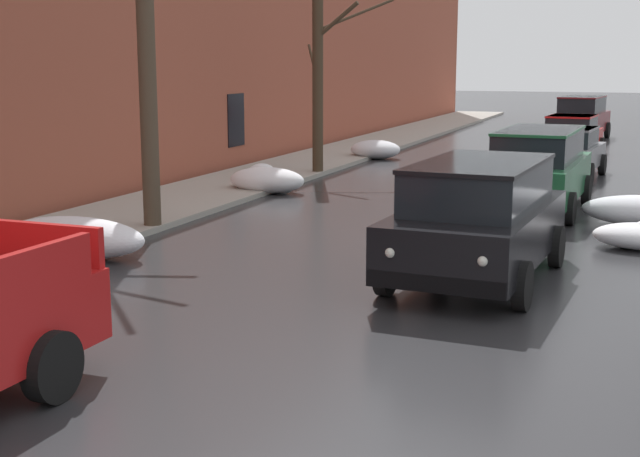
{
  "coord_description": "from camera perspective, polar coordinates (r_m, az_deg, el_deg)",
  "views": [
    {
      "loc": [
        4.51,
        1.78,
        3.29
      ],
      "look_at": [
        0.87,
        11.4,
        1.34
      ],
      "focal_mm": 49.63,
      "sensor_mm": 36.0,
      "label": 1
    }
  ],
  "objects": [
    {
      "name": "left_sidewalk_slab",
      "position": [
        19.52,
        -11.71,
        1.02
      ],
      "size": [
        2.9,
        80.0,
        0.12
      ],
      "primitive_type": "cube",
      "color": "#A8A399",
      "rests_on": "ground"
    },
    {
      "name": "bare_tree_far_down_block",
      "position": [
        25.61,
        -0.04,
        10.3
      ],
      "size": [
        2.59,
        1.63,
        5.97
      ],
      "color": "#423323",
      "rests_on": "ground"
    },
    {
      "name": "suv_green_parked_kerbside_mid",
      "position": [
        20.09,
        13.89,
        3.88
      ],
      "size": [
        2.12,
        4.78,
        1.82
      ],
      "color": "#1E5633",
      "rests_on": "ground"
    },
    {
      "name": "snow_bank_near_corner_left",
      "position": [
        30.21,
        3.66,
        5.11
      ],
      "size": [
        1.71,
        1.39,
        0.64
      ],
      "color": "white",
      "rests_on": "ground"
    },
    {
      "name": "suv_black_parked_kerbside_close",
      "position": [
        13.5,
        10.18,
        0.78
      ],
      "size": [
        2.3,
        4.61,
        1.82
      ],
      "color": "black",
      "rests_on": "ground"
    },
    {
      "name": "sedan_red_queued_behind_truck",
      "position": [
        32.14,
        15.86,
        5.84
      ],
      "size": [
        2.15,
        4.09,
        1.42
      ],
      "color": "red",
      "rests_on": "ground"
    },
    {
      "name": "sedan_grey_parked_far_down_block",
      "position": [
        26.17,
        15.52,
        4.81
      ],
      "size": [
        2.19,
        4.11,
        1.42
      ],
      "color": "slate",
      "rests_on": "ground"
    },
    {
      "name": "snow_bank_along_right_kerb",
      "position": [
        22.41,
        -3.46,
        3.16
      ],
      "size": [
        1.97,
        1.19,
        0.72
      ],
      "color": "white",
      "rests_on": "ground"
    },
    {
      "name": "snow_bank_mid_block_left",
      "position": [
        15.59,
        -15.72,
        -0.56
      ],
      "size": [
        2.66,
        1.18,
        0.69
      ],
      "color": "white",
      "rests_on": "ground"
    },
    {
      "name": "bare_tree_mid_block",
      "position": [
        17.39,
        -10.98,
        11.9
      ],
      "size": [
        1.87,
        2.33,
        6.95
      ],
      "color": "#4C3D2D",
      "rests_on": "ground"
    },
    {
      "name": "suv_maroon_at_far_intersection",
      "position": [
        39.13,
        16.5,
        6.96
      ],
      "size": [
        2.28,
        4.42,
        1.82
      ],
      "color": "maroon",
      "rests_on": "ground"
    }
  ]
}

